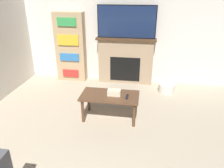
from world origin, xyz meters
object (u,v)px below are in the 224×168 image
fireplace (126,61)px  bookshelf (71,47)px  tv (126,22)px  storage_basket (167,88)px  coffee_table (110,98)px

fireplace → bookshelf: size_ratio=0.84×
tv → bookshelf: 1.46m
bookshelf → storage_basket: bookshelf is taller
fireplace → bookshelf: bookshelf is taller
tv → coffee_table: (-0.10, -1.64, -1.05)m
coffee_table → storage_basket: bearing=49.3°
coffee_table → storage_basket: 1.66m
coffee_table → fireplace: bearing=86.6°
fireplace → coffee_table: fireplace is taller
tv → storage_basket: bearing=-22.6°
tv → coffee_table: size_ratio=1.32×
fireplace → tv: 0.89m
coffee_table → storage_basket: coffee_table is taller
tv → coffee_table: bearing=-93.4°
fireplace → bookshelf: 1.35m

